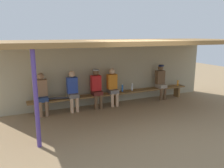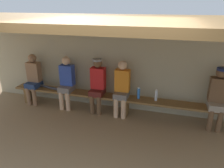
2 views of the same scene
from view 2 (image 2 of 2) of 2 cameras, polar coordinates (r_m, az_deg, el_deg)
The scene contains 12 objects.
ground_plane at distance 3.98m, azimuth -1.35°, elevation -18.79°, with size 24.00×24.00×0.00m, color #937754.
back_wall at distance 5.21m, azimuth 5.20°, elevation 4.74°, with size 8.00×0.20×2.20m, color tan.
dugout_roof at distance 3.75m, azimuth 1.71°, elevation 16.60°, with size 8.00×2.80×0.12m, color olive.
bench at distance 5.04m, azimuth 3.93°, elevation -4.43°, with size 6.00×0.36×0.46m.
player_near_post at distance 4.92m, azimuth 26.66°, elevation -2.86°, with size 0.34×0.42×1.34m.
player_middle at distance 5.94m, azimuth -20.53°, elevation 1.76°, with size 0.34×0.42×1.34m.
player_rightmost at distance 4.93m, azimuth 2.66°, elevation -0.66°, with size 0.34×0.42×1.34m.
player_with_sunglasses at distance 5.43m, azimuth -12.21°, elevation 0.90°, with size 0.34×0.42×1.34m.
player_in_red at distance 5.09m, azimuth -3.96°, elevation 0.22°, with size 0.34×0.42×1.34m.
water_bottle_blue at distance 4.94m, azimuth 7.21°, elevation -2.48°, with size 0.07×0.07×0.28m.
water_bottle_orange at distance 4.91m, azimuth 11.86°, elevation -2.99°, with size 0.06×0.06×0.27m.
baseball_bat at distance 5.79m, azimuth -17.02°, elevation -0.79°, with size 0.07×0.07×0.82m, color #333338.
Camera 2 is at (0.94, -2.91, 2.54)m, focal length 33.77 mm.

